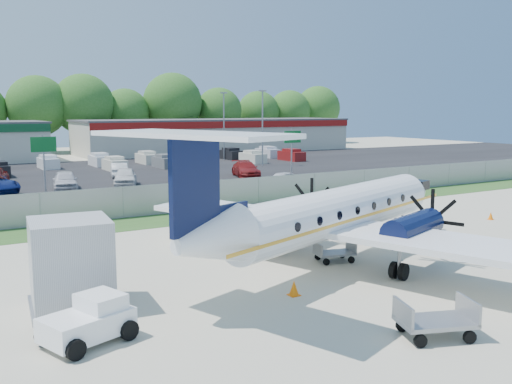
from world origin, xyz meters
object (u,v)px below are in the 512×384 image
baggage_cart_near (435,320)px  baggage_cart_far (335,252)px  pushback_tug (90,320)px  aircraft (333,213)px  service_container (71,267)px

baggage_cart_near → baggage_cart_far: 8.87m
baggage_cart_near → baggage_cart_far: size_ratio=1.32×
pushback_tug → baggage_cart_near: pushback_tug is taller
aircraft → service_container: bearing=178.2°
baggage_cart_near → service_container: size_ratio=0.82×
pushback_tug → baggage_cart_near: 10.34m
service_container → baggage_cart_far: bearing=0.4°
baggage_cart_near → pushback_tug: bearing=150.7°
baggage_cart_near → aircraft: bearing=73.3°
aircraft → baggage_cart_near: aircraft is taller
baggage_cart_near → service_container: 12.12m
aircraft → baggage_cart_near: bearing=-106.7°
baggage_cart_near → service_container: (-8.78, 8.31, 0.91)m
aircraft → service_container: 11.21m
aircraft → baggage_cart_far: bearing=43.7°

